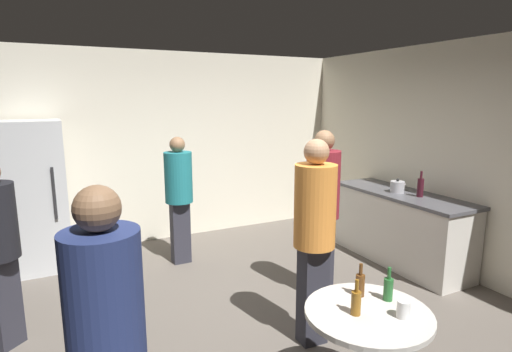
{
  "coord_description": "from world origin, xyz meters",
  "views": [
    {
      "loc": [
        -1.55,
        -3.21,
        2.06
      ],
      "look_at": [
        0.35,
        0.59,
        1.24
      ],
      "focal_mm": 28.71,
      "sensor_mm": 36.0,
      "label": 1
    }
  ],
  "objects": [
    {
      "name": "ground_plane",
      "position": [
        0.0,
        0.0,
        -0.05
      ],
      "size": [
        5.2,
        5.2,
        0.1
      ],
      "primitive_type": "cube",
      "color": "#5B544C"
    },
    {
      "name": "wall_back",
      "position": [
        0.0,
        2.63,
        1.35
      ],
      "size": [
        5.32,
        0.06,
        2.7
      ],
      "primitive_type": "cube",
      "color": "silver",
      "rests_on": "ground_plane"
    },
    {
      "name": "wall_side_right",
      "position": [
        2.63,
        0.0,
        1.35
      ],
      "size": [
        0.06,
        5.2,
        2.7
      ],
      "primitive_type": "cube",
      "color": "silver",
      "rests_on": "ground_plane"
    },
    {
      "name": "refrigerator",
      "position": [
        -1.79,
        2.2,
        0.9
      ],
      "size": [
        0.7,
        0.68,
        1.8
      ],
      "color": "silver",
      "rests_on": "ground_plane"
    },
    {
      "name": "kitchen_counter",
      "position": [
        2.28,
        0.38,
        0.45
      ],
      "size": [
        0.64,
        1.86,
        0.9
      ],
      "color": "beige",
      "rests_on": "ground_plane"
    },
    {
      "name": "kettle",
      "position": [
        2.23,
        0.43,
        0.97
      ],
      "size": [
        0.24,
        0.17,
        0.18
      ],
      "color": "#B2B2B7",
      "rests_on": "kitchen_counter"
    },
    {
      "name": "wine_bottle_on_counter",
      "position": [
        2.3,
        0.14,
        1.02
      ],
      "size": [
        0.08,
        0.08,
        0.31
      ],
      "color": "#3F141E",
      "rests_on": "kitchen_counter"
    },
    {
      "name": "foreground_table",
      "position": [
        0.14,
        -1.41,
        0.63
      ],
      "size": [
        0.8,
        0.8,
        0.73
      ],
      "color": "beige",
      "rests_on": "ground_plane"
    },
    {
      "name": "beer_bottle_amber",
      "position": [
        0.04,
        -1.41,
        0.82
      ],
      "size": [
        0.06,
        0.06,
        0.23
      ],
      "color": "#8C5919",
      "rests_on": "foreground_table"
    },
    {
      "name": "beer_bottle_brown",
      "position": [
        0.23,
        -1.23,
        0.82
      ],
      "size": [
        0.06,
        0.06,
        0.23
      ],
      "color": "#593314",
      "rests_on": "foreground_table"
    },
    {
      "name": "beer_bottle_green",
      "position": [
        0.35,
        -1.36,
        0.82
      ],
      "size": [
        0.06,
        0.06,
        0.23
      ],
      "color": "#26662D",
      "rests_on": "foreground_table"
    },
    {
      "name": "plastic_cup_white",
      "position": [
        0.28,
        -1.57,
        0.79
      ],
      "size": [
        0.08,
        0.08,
        0.11
      ],
      "primitive_type": "cylinder",
      "color": "white",
      "rests_on": "foreground_table"
    },
    {
      "name": "person_in_teal_shirt",
      "position": [
        -0.2,
        1.61,
        0.93
      ],
      "size": [
        0.34,
        0.34,
        1.59
      ],
      "rotation": [
        0.0,
        0.0,
        -1.56
      ],
      "color": "#2D2D38",
      "rests_on": "ground_plane"
    },
    {
      "name": "person_in_orange_shirt",
      "position": [
        0.3,
        -0.57,
        1.02
      ],
      "size": [
        0.35,
        0.35,
        1.74
      ],
      "rotation": [
        0.0,
        0.0,
        -1.61
      ],
      "color": "#2D2D38",
      "rests_on": "ground_plane"
    },
    {
      "name": "person_in_navy_shirt",
      "position": [
        -1.41,
        -1.44,
        1.0
      ],
      "size": [
        0.44,
        0.44,
        1.7
      ],
      "rotation": [
        0.0,
        0.0,
        0.38
      ],
      "color": "#2D2D38",
      "rests_on": "ground_plane"
    },
    {
      "name": "person_in_maroon_shirt",
      "position": [
        0.85,
        0.08,
        1.02
      ],
      "size": [
        0.34,
        0.34,
        1.74
      ],
      "rotation": [
        0.0,
        0.0,
        -1.56
      ],
      "color": "#2D2D38",
      "rests_on": "ground_plane"
    }
  ]
}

